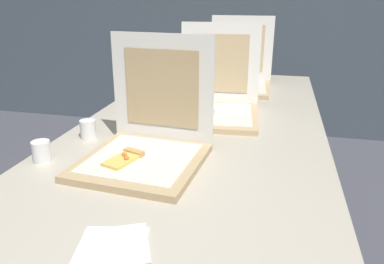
# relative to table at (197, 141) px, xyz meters

# --- Properties ---
(table) EXTENTS (0.98, 2.26, 0.72)m
(table) POSITION_rel_table_xyz_m (0.00, 0.00, 0.00)
(table) COLOR #BCB29E
(table) RESTS_ON ground
(pizza_box_front) EXTENTS (0.39, 0.41, 0.39)m
(pizza_box_front) POSITION_rel_table_xyz_m (-0.10, -0.30, 0.10)
(pizza_box_front) COLOR tan
(pizza_box_front) RESTS_ON table
(pizza_box_middle) EXTENTS (0.40, 0.44, 0.39)m
(pizza_box_middle) POSITION_rel_table_xyz_m (0.04, 0.21, 0.10)
(pizza_box_middle) COLOR tan
(pizza_box_middle) RESTS_ON table
(pizza_box_back) EXTENTS (0.37, 0.42, 0.39)m
(pizza_box_back) POSITION_rel_table_xyz_m (0.07, 0.73, 0.10)
(pizza_box_back) COLOR tan
(pizza_box_back) RESTS_ON table
(cup_white_near_center) EXTENTS (0.06, 0.06, 0.07)m
(cup_white_near_center) POSITION_rel_table_xyz_m (-0.38, -0.16, 0.08)
(cup_white_near_center) COLOR white
(cup_white_near_center) RESTS_ON table
(cup_white_near_left) EXTENTS (0.06, 0.06, 0.07)m
(cup_white_near_left) POSITION_rel_table_xyz_m (-0.42, -0.38, 0.08)
(cup_white_near_left) COLOR white
(cup_white_near_left) RESTS_ON table
(napkin_pile) EXTENTS (0.19, 0.18, 0.01)m
(napkin_pile) POSITION_rel_table_xyz_m (-0.02, -0.73, 0.04)
(napkin_pile) COLOR white
(napkin_pile) RESTS_ON table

